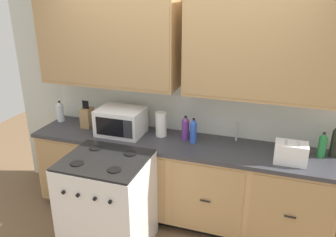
% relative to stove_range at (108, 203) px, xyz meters
% --- Properties ---
extents(ground_plane, '(8.00, 8.00, 0.00)m').
position_rel_stove_range_xyz_m(ground_plane, '(0.48, 0.33, -0.47)').
color(ground_plane, brown).
extents(wall_unit, '(4.26, 0.40, 2.43)m').
position_rel_stove_range_xyz_m(wall_unit, '(0.49, 0.83, 1.18)').
color(wall_unit, silver).
rests_on(wall_unit, ground_plane).
extents(counter_run, '(3.09, 0.64, 0.91)m').
position_rel_stove_range_xyz_m(counter_run, '(0.49, 0.63, -0.00)').
color(counter_run, black).
rests_on(counter_run, ground_plane).
extents(stove_range, '(0.76, 0.68, 0.95)m').
position_rel_stove_range_xyz_m(stove_range, '(0.00, 0.00, 0.00)').
color(stove_range, white).
rests_on(stove_range, ground_plane).
extents(microwave, '(0.48, 0.37, 0.28)m').
position_rel_stove_range_xyz_m(microwave, '(-0.14, 0.63, 0.58)').
color(microwave, white).
rests_on(microwave, counter_run).
extents(toaster, '(0.28, 0.18, 0.19)m').
position_rel_stove_range_xyz_m(toaster, '(1.58, 0.51, 0.53)').
color(toaster, white).
rests_on(toaster, counter_run).
extents(knife_block, '(0.11, 0.14, 0.31)m').
position_rel_stove_range_xyz_m(knife_block, '(-0.59, 0.69, 0.55)').
color(knife_block, '#9C794E').
rests_on(knife_block, counter_run).
extents(sink_faucet, '(0.02, 0.02, 0.20)m').
position_rel_stove_range_xyz_m(sink_faucet, '(1.06, 0.84, 0.54)').
color(sink_faucet, '#B2B5BA').
rests_on(sink_faucet, counter_run).
extents(paper_towel_roll, '(0.12, 0.12, 0.26)m').
position_rel_stove_range_xyz_m(paper_towel_roll, '(0.28, 0.72, 0.57)').
color(paper_towel_roll, white).
rests_on(paper_towel_roll, counter_run).
extents(bottle_blue, '(0.07, 0.07, 0.26)m').
position_rel_stove_range_xyz_m(bottle_blue, '(0.65, 0.66, 0.56)').
color(bottle_blue, blue).
rests_on(bottle_blue, counter_run).
extents(bottle_green, '(0.07, 0.07, 0.24)m').
position_rel_stove_range_xyz_m(bottle_green, '(1.85, 0.73, 0.56)').
color(bottle_green, '#237A38').
rests_on(bottle_green, counter_run).
extents(bottle_clear, '(0.08, 0.08, 0.25)m').
position_rel_stove_range_xyz_m(bottle_clear, '(-0.98, 0.75, 0.56)').
color(bottle_clear, silver).
rests_on(bottle_clear, counter_run).
extents(bottle_violet, '(0.08, 0.08, 0.25)m').
position_rel_stove_range_xyz_m(bottle_violet, '(0.55, 0.71, 0.56)').
color(bottle_violet, '#663384').
rests_on(bottle_violet, counter_run).
extents(bottle_dark, '(0.07, 0.07, 0.31)m').
position_rel_stove_range_xyz_m(bottle_dark, '(1.96, 0.78, 0.59)').
color(bottle_dark, black).
rests_on(bottle_dark, counter_run).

